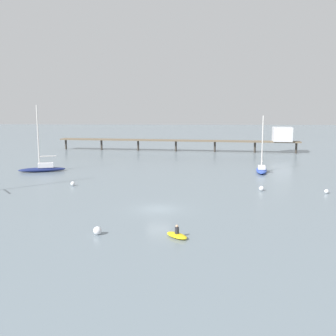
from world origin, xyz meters
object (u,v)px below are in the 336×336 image
(mooring_buoy_far, at_px, (73,184))
(sailboat_navy, at_px, (43,168))
(mooring_buoy_near, at_px, (262,188))
(mooring_buoy_mid, at_px, (327,191))
(pier, at_px, (232,137))
(mooring_buoy_outer, at_px, (97,231))
(sailboat_blue, at_px, (262,169))
(dinghy_yellow, at_px, (177,235))

(mooring_buoy_far, bearing_deg, sailboat_navy, 126.28)
(mooring_buoy_far, distance_m, mooring_buoy_near, 26.34)
(sailboat_navy, relative_size, mooring_buoy_mid, 20.39)
(pier, relative_size, sailboat_navy, 5.26)
(mooring_buoy_outer, distance_m, mooring_buoy_near, 26.34)
(sailboat_blue, distance_m, dinghy_yellow, 37.87)
(mooring_buoy_mid, bearing_deg, sailboat_navy, 160.69)
(sailboat_navy, height_order, dinghy_yellow, sailboat_navy)
(mooring_buoy_outer, bearing_deg, pier, 74.07)
(mooring_buoy_mid, height_order, mooring_buoy_near, mooring_buoy_near)
(sailboat_blue, distance_m, mooring_buoy_mid, 17.63)
(pier, height_order, mooring_buoy_far, pier)
(pier, height_order, sailboat_navy, sailboat_navy)
(sailboat_blue, distance_m, mooring_buoy_outer, 40.58)
(sailboat_blue, relative_size, mooring_buoy_mid, 17.24)
(sailboat_navy, relative_size, sailboat_blue, 1.18)
(mooring_buoy_far, relative_size, mooring_buoy_outer, 0.84)
(mooring_buoy_outer, xyz_separation_m, mooring_buoy_near, (17.78, 19.44, -0.04))
(sailboat_navy, xyz_separation_m, sailboat_blue, (37.75, 1.62, -0.12))
(sailboat_navy, relative_size, mooring_buoy_far, 18.14)
(mooring_buoy_outer, bearing_deg, sailboat_blue, 59.66)
(sailboat_blue, bearing_deg, mooring_buoy_outer, -120.34)
(mooring_buoy_far, xyz_separation_m, mooring_buoy_near, (26.26, -2.02, 0.01))
(sailboat_navy, distance_m, dinghy_yellow, 41.61)
(sailboat_navy, distance_m, mooring_buoy_mid, 45.78)
(mooring_buoy_far, bearing_deg, mooring_buoy_outer, -68.42)
(dinghy_yellow, distance_m, mooring_buoy_outer, 7.06)
(mooring_buoy_mid, xyz_separation_m, mooring_buoy_near, (-8.17, 1.18, 0.05))
(mooring_buoy_far, distance_m, mooring_buoy_outer, 23.08)
(pier, relative_size, dinghy_yellow, 24.45)
(sailboat_navy, height_order, sailboat_blue, sailboat_navy)
(mooring_buoy_far, bearing_deg, sailboat_blue, 25.07)
(mooring_buoy_far, relative_size, mooring_buoy_near, 0.96)
(sailboat_navy, xyz_separation_m, mooring_buoy_near, (35.03, -13.96, -0.40))
(dinghy_yellow, xyz_separation_m, mooring_buoy_mid, (18.90, 18.63, 0.06))
(dinghy_yellow, relative_size, mooring_buoy_far, 3.90)
(mooring_buoy_outer, bearing_deg, mooring_buoy_far, 111.58)
(pier, distance_m, dinghy_yellow, 66.12)
(sailboat_blue, bearing_deg, mooring_buoy_far, -154.93)
(mooring_buoy_near, bearing_deg, mooring_buoy_far, 175.60)
(pier, distance_m, mooring_buoy_mid, 47.13)
(mooring_buoy_far, bearing_deg, mooring_buoy_mid, -5.31)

